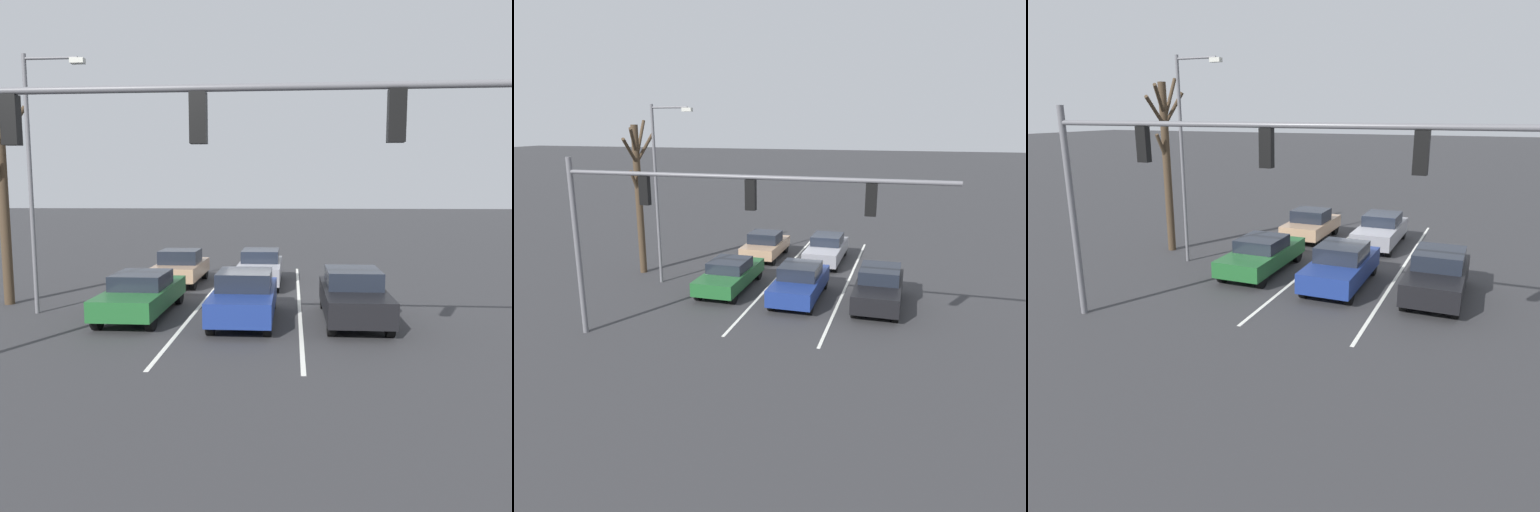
% 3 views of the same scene
% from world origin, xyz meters
% --- Properties ---
extents(ground_plane, '(240.00, 240.00, 0.00)m').
position_xyz_m(ground_plane, '(0.00, 0.00, 0.00)').
color(ground_plane, '#333335').
extents(lane_stripe_left_divider, '(0.12, 15.82, 0.01)m').
position_xyz_m(lane_stripe_left_divider, '(-1.76, 1.91, 0.01)').
color(lane_stripe_left_divider, silver).
rests_on(lane_stripe_left_divider, ground_plane).
extents(lane_stripe_center_divider, '(0.12, 15.82, 0.01)m').
position_xyz_m(lane_stripe_center_divider, '(1.76, 1.91, 0.01)').
color(lane_stripe_center_divider, silver).
rests_on(lane_stripe_center_divider, ground_plane).
extents(car_black_leftlane_front, '(1.87, 4.49, 1.60)m').
position_xyz_m(car_black_leftlane_front, '(-3.40, 4.89, 0.81)').
color(car_black_leftlane_front, black).
rests_on(car_black_leftlane_front, ground_plane).
extents(car_navy_midlane_front, '(1.87, 4.53, 1.57)m').
position_xyz_m(car_navy_midlane_front, '(-0.01, 5.08, 0.78)').
color(car_navy_midlane_front, navy).
rests_on(car_navy_midlane_front, ground_plane).
extents(car_darkgreen_rightlane_front, '(1.86, 4.78, 1.43)m').
position_xyz_m(car_darkgreen_rightlane_front, '(3.39, 4.69, 0.74)').
color(car_darkgreen_rightlane_front, '#1E5928').
rests_on(car_darkgreen_rightlane_front, ground_plane).
extents(car_gray_midlane_second, '(1.80, 4.62, 1.53)m').
position_xyz_m(car_gray_midlane_second, '(-0.10, -1.19, 0.77)').
color(car_gray_midlane_second, gray).
rests_on(car_gray_midlane_second, ground_plane).
extents(car_tan_rightlane_second, '(1.88, 4.00, 1.53)m').
position_xyz_m(car_tan_rightlane_second, '(3.40, -1.10, 0.77)').
color(car_tan_rightlane_second, tan).
rests_on(car_tan_rightlane_second, ground_plane).
extents(traffic_signal_gantry, '(12.71, 0.37, 6.40)m').
position_xyz_m(traffic_signal_gantry, '(2.51, 10.81, 4.82)').
color(traffic_signal_gantry, slate).
rests_on(traffic_signal_gantry, ground_plane).
extents(street_lamp_right_shoulder, '(2.03, 0.24, 8.33)m').
position_xyz_m(street_lamp_right_shoulder, '(6.78, 4.62, 4.80)').
color(street_lamp_right_shoulder, slate).
rests_on(street_lamp_right_shoulder, ground_plane).
extents(bare_tree_near, '(1.10, 2.77, 7.66)m').
position_xyz_m(bare_tree_near, '(8.67, 3.36, 4.20)').
color(bare_tree_near, '#423323').
rests_on(bare_tree_near, ground_plane).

